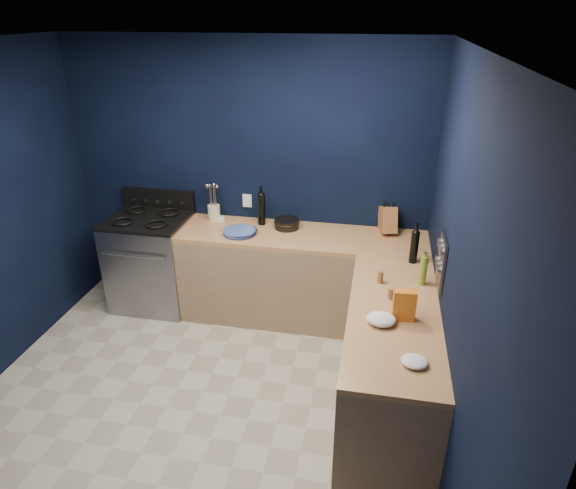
% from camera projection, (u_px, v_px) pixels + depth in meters
% --- Properties ---
extents(floor, '(3.50, 3.50, 0.02)m').
position_uv_depth(floor, '(193.00, 412.00, 3.79)').
color(floor, '#ADA898').
rests_on(floor, ground).
extents(ceiling, '(3.50, 3.50, 0.02)m').
position_uv_depth(ceiling, '(153.00, 46.00, 2.65)').
color(ceiling, silver).
rests_on(ceiling, ground).
extents(wall_back, '(3.50, 0.02, 2.60)m').
position_uv_depth(wall_back, '(247.00, 179.00, 4.77)').
color(wall_back, black).
rests_on(wall_back, ground).
extents(wall_right, '(0.02, 3.50, 2.60)m').
position_uv_depth(wall_right, '(457.00, 288.00, 2.92)').
color(wall_right, black).
rests_on(wall_right, ground).
extents(cab_back, '(2.30, 0.63, 0.86)m').
position_uv_depth(cab_back, '(302.00, 279.00, 4.76)').
color(cab_back, '#987857').
rests_on(cab_back, floor).
extents(top_back, '(2.30, 0.63, 0.04)m').
position_uv_depth(top_back, '(302.00, 237.00, 4.57)').
color(top_back, '#905E37').
rests_on(top_back, cab_back).
extents(cab_right, '(0.63, 1.67, 0.86)m').
position_uv_depth(cab_right, '(388.00, 366.00, 3.60)').
color(cab_right, '#987857').
rests_on(cab_right, floor).
extents(top_right, '(0.63, 1.67, 0.04)m').
position_uv_depth(top_right, '(394.00, 315.00, 3.41)').
color(top_right, '#905E37').
rests_on(top_right, cab_right).
extents(gas_range, '(0.76, 0.66, 0.92)m').
position_uv_depth(gas_range, '(153.00, 263.00, 5.00)').
color(gas_range, gray).
rests_on(gas_range, floor).
extents(oven_door, '(0.59, 0.02, 0.42)m').
position_uv_depth(oven_door, '(139.00, 279.00, 4.72)').
color(oven_door, black).
rests_on(oven_door, gas_range).
extents(cooktop, '(0.76, 0.66, 0.03)m').
position_uv_depth(cooktop, '(147.00, 220.00, 4.79)').
color(cooktop, black).
rests_on(cooktop, gas_range).
extents(backguard, '(0.76, 0.06, 0.20)m').
position_uv_depth(backguard, '(159.00, 199.00, 5.01)').
color(backguard, black).
rests_on(backguard, gas_range).
extents(spice_panel, '(0.02, 0.28, 0.38)m').
position_uv_depth(spice_panel, '(441.00, 263.00, 3.46)').
color(spice_panel, gray).
rests_on(spice_panel, wall_right).
extents(wall_outlet, '(0.09, 0.02, 0.13)m').
position_uv_depth(wall_outlet, '(247.00, 201.00, 4.85)').
color(wall_outlet, white).
rests_on(wall_outlet, wall_back).
extents(plate_stack, '(0.31, 0.31, 0.04)m').
position_uv_depth(plate_stack, '(240.00, 232.00, 4.57)').
color(plate_stack, '#2D4591').
rests_on(plate_stack, top_back).
extents(ramekin, '(0.09, 0.09, 0.04)m').
position_uv_depth(ramekin, '(220.00, 219.00, 4.85)').
color(ramekin, white).
rests_on(ramekin, top_back).
extents(utensil_crock, '(0.15, 0.15, 0.15)m').
position_uv_depth(utensil_crock, '(214.00, 212.00, 4.85)').
color(utensil_crock, beige).
rests_on(utensil_crock, top_back).
extents(wine_bottle_back, '(0.08, 0.08, 0.30)m').
position_uv_depth(wine_bottle_back, '(262.00, 209.00, 4.71)').
color(wine_bottle_back, black).
rests_on(wine_bottle_back, top_back).
extents(lemon_basket, '(0.28, 0.28, 0.09)m').
position_uv_depth(lemon_basket, '(287.00, 224.00, 4.68)').
color(lemon_basket, black).
rests_on(lemon_basket, top_back).
extents(knife_block, '(0.19, 0.31, 0.30)m').
position_uv_depth(knife_block, '(388.00, 220.00, 4.57)').
color(knife_block, brown).
rests_on(knife_block, top_back).
extents(wine_bottle_right, '(0.07, 0.07, 0.27)m').
position_uv_depth(wine_bottle_right, '(414.00, 247.00, 4.01)').
color(wine_bottle_right, black).
rests_on(wine_bottle_right, top_right).
extents(oil_bottle, '(0.06, 0.06, 0.24)m').
position_uv_depth(oil_bottle, '(423.00, 270.00, 3.70)').
color(oil_bottle, olive).
rests_on(oil_bottle, top_right).
extents(spice_jar_near, '(0.06, 0.06, 0.10)m').
position_uv_depth(spice_jar_near, '(380.00, 277.00, 3.74)').
color(spice_jar_near, olive).
rests_on(spice_jar_near, top_right).
extents(spice_jar_far, '(0.06, 0.06, 0.09)m').
position_uv_depth(spice_jar_far, '(391.00, 293.00, 3.54)').
color(spice_jar_far, olive).
rests_on(spice_jar_far, top_right).
extents(crouton_bag, '(0.15, 0.08, 0.22)m').
position_uv_depth(crouton_bag, '(404.00, 305.00, 3.28)').
color(crouton_bag, red).
rests_on(crouton_bag, top_right).
extents(towel_front, '(0.20, 0.18, 0.07)m').
position_uv_depth(towel_front, '(381.00, 319.00, 3.26)').
color(towel_front, white).
rests_on(towel_front, top_right).
extents(towel_end, '(0.19, 0.18, 0.05)m').
position_uv_depth(towel_end, '(414.00, 361.00, 2.89)').
color(towel_end, white).
rests_on(towel_end, top_right).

